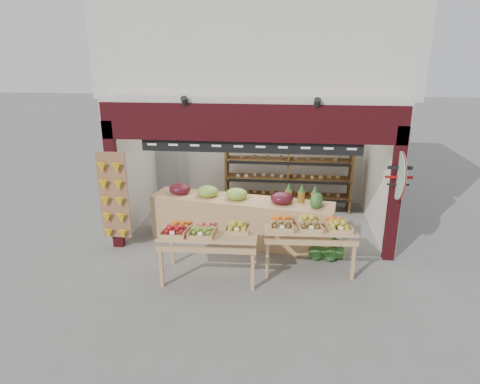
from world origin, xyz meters
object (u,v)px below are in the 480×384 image
Objects in this scene: display_table_left at (203,233)px; watermelon_pile at (327,247)px; back_shelving at (288,164)px; refrigerator at (172,171)px; mid_counter at (241,219)px; display_table_right at (309,227)px; cardboard_stack at (208,214)px.

watermelon_pile is (2.29, 1.04, -0.64)m from display_table_left.
back_shelving is at bearing 107.13° from watermelon_pile.
back_shelving is 2.89m from watermelon_pile.
display_table_left is (1.61, -3.94, -0.00)m from refrigerator.
back_shelving reaches higher than display_table_left.
mid_counter reaches higher than watermelon_pile.
refrigerator is (-3.10, 0.31, -0.36)m from back_shelving.
refrigerator is 0.97× the size of display_table_left.
back_shelving is 0.81× the size of mid_counter.
display_table_right is (3.50, -3.45, -0.02)m from refrigerator.
display_table_right is 2.20× the size of watermelon_pile.
display_table_left is at bearing -165.32° from display_table_right.
display_table_left is (-0.51, -1.52, 0.31)m from mid_counter.
display_table_right is (1.89, 0.49, -0.01)m from display_table_left.
mid_counter reaches higher than display_table_left.
back_shelving is 1.88× the size of display_table_right.
back_shelving is 3.18m from display_table_right.
mid_counter is (0.87, -0.96, 0.31)m from cardboard_stack.
mid_counter is at bearing -115.03° from back_shelving.
watermelon_pile is at bearing -72.87° from back_shelving.
display_table_left is (0.37, -2.48, 0.62)m from cardboard_stack.
back_shelving is 2.39m from cardboard_stack.
display_table_right is at bearing -82.77° from back_shelving.
back_shelving is at bearing 97.23° from display_table_right.
back_shelving is at bearing 67.70° from display_table_left.
display_table_right is (2.26, -1.99, 0.61)m from cardboard_stack.
display_table_left is at bearing -56.92° from refrigerator.
cardboard_stack reaches higher than watermelon_pile.
refrigerator is 2.19× the size of watermelon_pile.
display_table_left is at bearing -155.64° from watermelon_pile.
back_shelving reaches higher than cardboard_stack.
mid_counter reaches higher than display_table_right.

